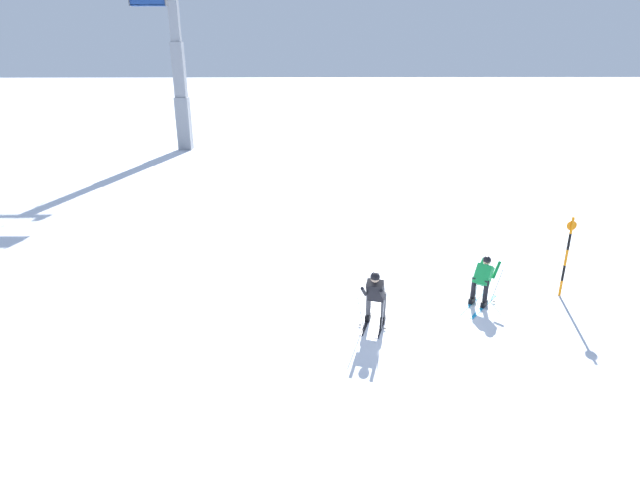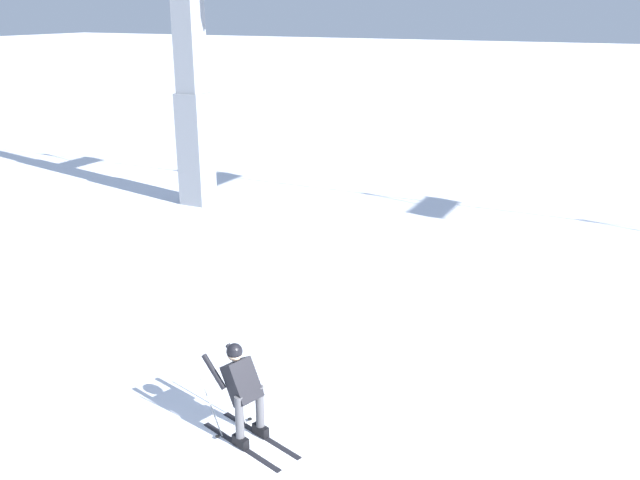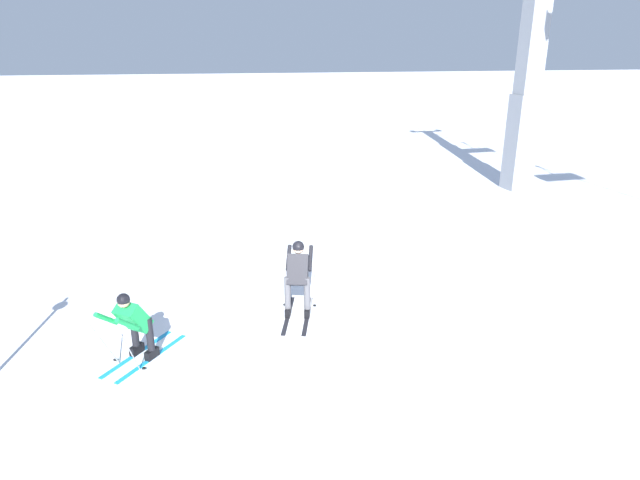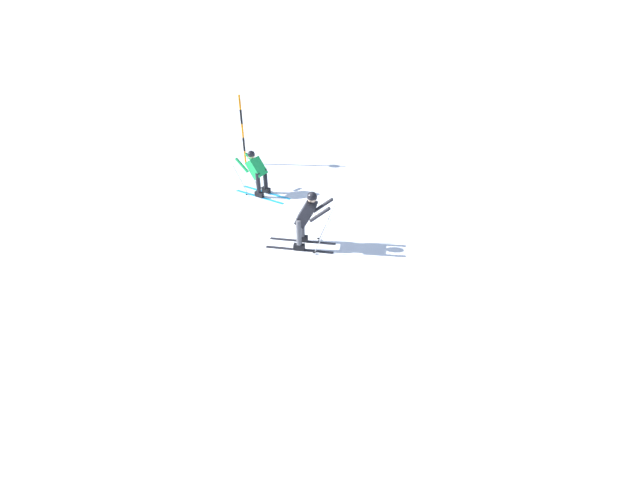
% 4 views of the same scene
% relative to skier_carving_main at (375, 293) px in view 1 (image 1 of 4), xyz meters
% --- Properties ---
extents(ground_plane, '(260.00, 260.00, 0.00)m').
position_rel_skier_carving_main_xyz_m(ground_plane, '(1.04, -0.29, -0.89)').
color(ground_plane, white).
extents(skier_carving_main, '(1.77, 1.07, 1.67)m').
position_rel_skier_carving_main_xyz_m(skier_carving_main, '(0.00, 0.00, 0.00)').
color(skier_carving_main, black).
rests_on(skier_carving_main, ground_plane).
extents(lift_tower_far, '(0.91, 2.44, 11.46)m').
position_rel_skier_carving_main_xyz_m(lift_tower_far, '(25.28, 10.62, 3.80)').
color(lift_tower_far, gray).
rests_on(lift_tower_far, ground_plane).
extents(chairlift_seat_fourth, '(0.61, 2.04, 2.34)m').
position_rel_skier_carving_main_xyz_m(chairlift_seat_fourth, '(19.67, 10.62, 8.47)').
color(chairlift_seat_fourth, black).
extents(trail_marker_pole, '(0.07, 0.28, 2.40)m').
position_rel_skier_carving_main_xyz_m(trail_marker_pole, '(1.53, -5.60, 0.40)').
color(trail_marker_pole, orange).
rests_on(trail_marker_pole, ground_plane).
extents(skier_distant_uphill, '(1.65, 1.49, 1.49)m').
position_rel_skier_carving_main_xyz_m(skier_distant_uphill, '(1.14, -3.15, -0.12)').
color(skier_distant_uphill, '#198CCC').
rests_on(skier_distant_uphill, ground_plane).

